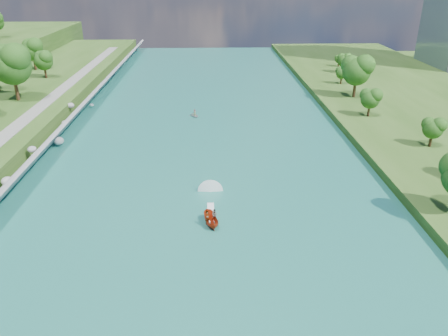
{
  "coord_description": "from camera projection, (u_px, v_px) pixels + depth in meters",
  "views": [
    {
      "loc": [
        1.79,
        -42.36,
        28.65
      ],
      "look_at": [
        3.77,
        15.43,
        2.5
      ],
      "focal_mm": 35.0,
      "sensor_mm": 36.0,
      "label": 1
    }
  ],
  "objects": [
    {
      "name": "raft",
      "position": [
        195.0,
        115.0,
        93.74
      ],
      "size": [
        2.91,
        3.28,
        1.53
      ],
      "rotation": [
        0.0,
        0.0,
        0.45
      ],
      "color": "#999BA1",
      "rests_on": "river_water"
    },
    {
      "name": "motorboat",
      "position": [
        211.0,
        213.0,
        55.23
      ],
      "size": [
        3.6,
        18.82,
        2.15
      ],
      "rotation": [
        0.0,
        0.0,
        3.39
      ],
      "color": "#AB2C0D",
      "rests_on": "river_water"
    },
    {
      "name": "ground",
      "position": [
        196.0,
        243.0,
        50.33
      ],
      "size": [
        260.0,
        260.0,
        0.0
      ],
      "primitive_type": "plane",
      "color": "#2D5119",
      "rests_on": "ground"
    },
    {
      "name": "riprap_bank",
      "position": [
        28.0,
        165.0,
        66.17
      ],
      "size": [
        4.36,
        236.0,
        4.13
      ],
      "color": "slate",
      "rests_on": "ground"
    },
    {
      "name": "river_water",
      "position": [
        199.0,
        171.0,
        68.52
      ],
      "size": [
        55.0,
        240.0,
        0.1
      ],
      "primitive_type": "cube",
      "color": "#196160",
      "rests_on": "ground"
    }
  ]
}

